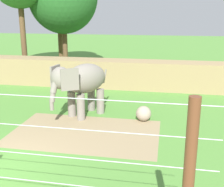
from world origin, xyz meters
TOP-DOWN VIEW (x-y plane):
  - dirt_patch at (2.03, 3.55)m, footprint 6.43×4.06m
  - embankment_wall at (0.00, 11.77)m, footprint 36.00×1.80m
  - elephant at (1.32, 5.60)m, footprint 2.68×3.24m
  - enrichment_ball at (4.42, 5.48)m, footprint 0.74×0.74m

SIDE VIEW (x-z plane):
  - dirt_patch at x=2.03m, z-range 0.00..0.01m
  - enrichment_ball at x=4.42m, z-range 0.00..0.74m
  - embankment_wall at x=0.00m, z-range 0.00..1.89m
  - elephant at x=1.32m, z-range 0.44..3.12m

